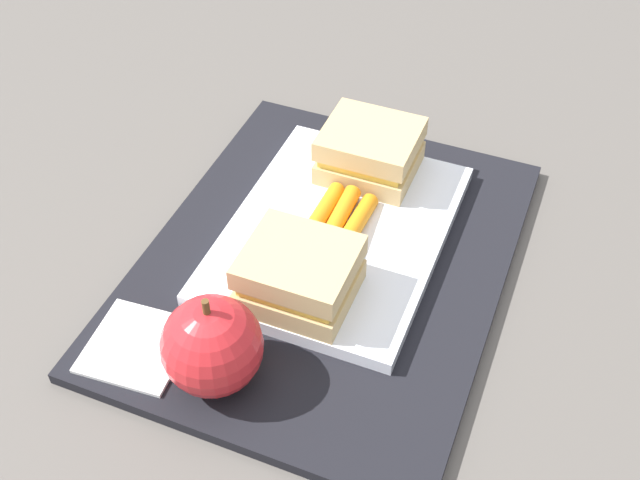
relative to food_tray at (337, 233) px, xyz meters
name	(u,v)px	position (x,y,z in m)	size (l,w,h in m)	color
ground_plane	(326,266)	(0.03, 0.00, -0.02)	(2.40, 2.40, 0.00)	#56514C
lunchbag_mat	(326,262)	(0.03, 0.00, -0.01)	(0.36, 0.28, 0.01)	black
food_tray	(337,233)	(0.00, 0.00, 0.00)	(0.23, 0.17, 0.01)	white
sandwich_half_left	(370,151)	(-0.08, 0.00, 0.03)	(0.07, 0.08, 0.04)	tan
sandwich_half_right	(299,274)	(0.08, 0.00, 0.03)	(0.07, 0.08, 0.04)	tan
carrot_sticks_bundle	(338,221)	(0.00, 0.00, 0.01)	(0.08, 0.04, 0.02)	orange
apple	(212,346)	(0.16, -0.03, 0.03)	(0.07, 0.07, 0.08)	red
paper_napkin	(137,346)	(0.16, -0.09, 0.00)	(0.07, 0.07, 0.00)	white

